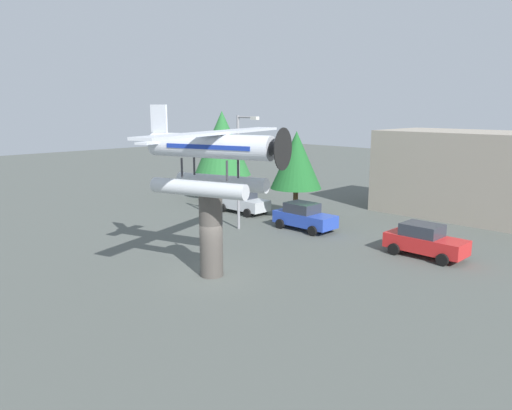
{
  "coord_description": "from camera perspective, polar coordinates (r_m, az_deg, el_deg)",
  "views": [
    {
      "loc": [
        17.11,
        -14.3,
        7.86
      ],
      "look_at": [
        0.0,
        3.0,
        3.0
      ],
      "focal_mm": 34.29,
      "sensor_mm": 36.0,
      "label": 1
    }
  ],
  "objects": [
    {
      "name": "car_far_red",
      "position": [
        27.71,
        19.09,
        -3.93
      ],
      "size": [
        4.2,
        2.02,
        1.76
      ],
      "color": "red",
      "rests_on": "ground"
    },
    {
      "name": "tree_west",
      "position": [
        42.4,
        -3.97,
        7.2
      ],
      "size": [
        4.93,
        4.93,
        7.59
      ],
      "color": "brown",
      "rests_on": "ground"
    },
    {
      "name": "ground_plane",
      "position": [
        23.64,
        -5.17,
        -8.17
      ],
      "size": [
        140.0,
        140.0,
        0.0
      ],
      "primitive_type": "plane",
      "color": "#515651"
    },
    {
      "name": "car_near_silver",
      "position": [
        37.07,
        -1.55,
        0.44
      ],
      "size": [
        4.2,
        2.02,
        1.76
      ],
      "color": "silver",
      "rests_on": "ground"
    },
    {
      "name": "storefront_building",
      "position": [
        38.56,
        26.07,
        3.04
      ],
      "size": [
        15.92,
        7.13,
        6.18
      ],
      "primitive_type": "cube",
      "color": "#9E9384",
      "rests_on": "ground"
    },
    {
      "name": "streetlight_primary",
      "position": [
        31.41,
        -1.82,
        4.81
      ],
      "size": [
        1.84,
        0.28,
        7.38
      ],
      "color": "gray",
      "rests_on": "ground"
    },
    {
      "name": "display_pedestal",
      "position": [
        23.05,
        -5.26,
        -3.48
      ],
      "size": [
        1.1,
        1.1,
        4.0
      ],
      "primitive_type": "cylinder",
      "color": "#4C4742",
      "rests_on": "ground"
    },
    {
      "name": "tree_east",
      "position": [
        34.81,
        4.71,
        5.23
      ],
      "size": [
        3.65,
        3.65,
        6.25
      ],
      "color": "brown",
      "rests_on": "ground"
    },
    {
      "name": "floatplane_monument",
      "position": [
        22.33,
        -5.15,
        5.63
      ],
      "size": [
        7.2,
        10.25,
        4.0
      ],
      "rotation": [
        0.0,
        0.0,
        0.31
      ],
      "color": "silver",
      "rests_on": "display_pedestal"
    },
    {
      "name": "car_mid_blue",
      "position": [
        32.06,
        5.63,
        -1.33
      ],
      "size": [
        4.2,
        2.02,
        1.76
      ],
      "color": "#2847B7",
      "rests_on": "ground"
    }
  ]
}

